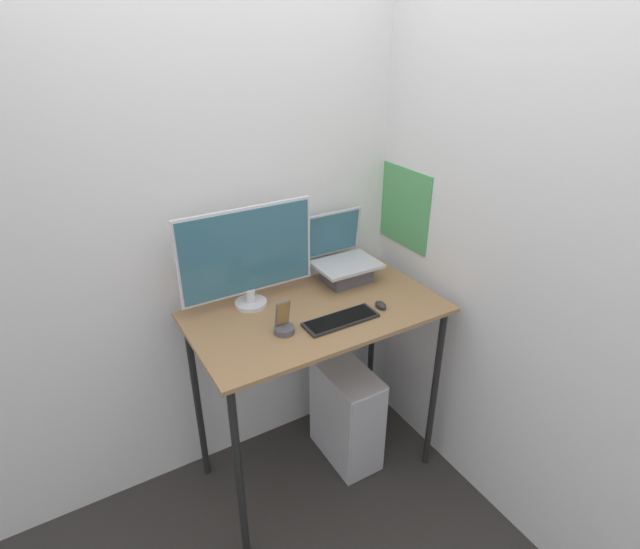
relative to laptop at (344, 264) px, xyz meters
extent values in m
plane|color=#2D2B28|center=(-0.27, -0.51, -1.08)|extent=(12.00, 12.00, 0.00)
cube|color=silver|center=(-0.27, 0.21, 0.22)|extent=(6.00, 0.05, 2.60)
cube|color=silver|center=(0.39, -0.51, 0.22)|extent=(0.05, 6.00, 2.60)
cube|color=#4C9959|center=(0.36, 0.00, 0.24)|extent=(0.01, 0.38, 0.41)
cube|color=#936D47|center=(-0.27, -0.19, -0.10)|extent=(1.16, 0.64, 0.02)
cylinder|color=black|center=(-0.80, -0.47, -0.59)|extent=(0.03, 0.03, 0.98)
cylinder|color=black|center=(0.26, -0.47, -0.59)|extent=(0.03, 0.03, 0.98)
cylinder|color=black|center=(-0.80, 0.08, -0.59)|extent=(0.03, 0.03, 0.98)
cylinder|color=black|center=(0.26, 0.08, -0.59)|extent=(0.03, 0.03, 0.98)
cube|color=#4C4C51|center=(0.00, -0.02, -0.04)|extent=(0.22, 0.16, 0.09)
cube|color=#B7B7BC|center=(0.00, -0.02, 0.01)|extent=(0.31, 0.23, 0.02)
cube|color=#B7B7BC|center=(0.00, 0.11, 0.13)|extent=(0.31, 0.03, 0.23)
cube|color=#336072|center=(0.00, 0.10, 0.13)|extent=(0.28, 0.03, 0.21)
cylinder|color=silver|center=(-0.51, 0.00, -0.08)|extent=(0.15, 0.15, 0.02)
cylinder|color=silver|center=(-0.51, 0.00, -0.03)|extent=(0.05, 0.05, 0.06)
cube|color=silver|center=(-0.51, 0.01, 0.19)|extent=(0.63, 0.01, 0.40)
cube|color=#336072|center=(-0.51, 0.00, 0.19)|extent=(0.61, 0.01, 0.38)
cube|color=black|center=(-0.23, -0.33, -0.08)|extent=(0.34, 0.12, 0.01)
cube|color=black|center=(-0.23, -0.33, -0.07)|extent=(0.31, 0.10, 0.00)
ellipsoid|color=#262626|center=(-0.01, -0.32, -0.07)|extent=(0.04, 0.07, 0.03)
cylinder|color=#4C4C51|center=(-0.48, -0.28, -0.07)|extent=(0.09, 0.09, 0.03)
cube|color=#4C515B|center=(-0.48, -0.27, 0.00)|extent=(0.06, 0.03, 0.12)
cube|color=olive|center=(-0.48, -0.27, 0.00)|extent=(0.06, 0.03, 0.11)
cube|color=silver|center=(-0.09, -0.19, -0.80)|extent=(0.23, 0.41, 0.56)
cube|color=#ADADB2|center=(-0.09, -0.39, -0.80)|extent=(0.22, 0.01, 0.54)
camera|label=1|loc=(-1.25, -1.88, 1.09)|focal=28.00mm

